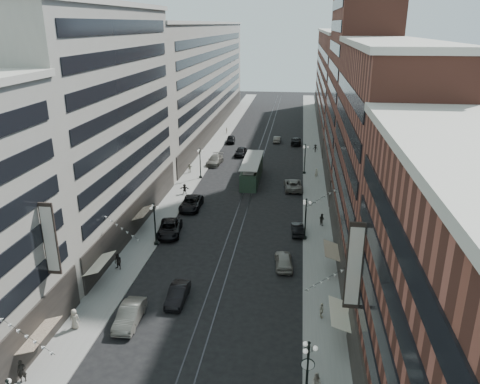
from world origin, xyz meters
The scene contains 40 objects.
ground centered at (0.00, 60.00, 0.00)m, with size 220.00×220.00×0.00m, color black.
sidewalk_west centered at (-11.00, 70.00, 0.07)m, with size 4.00×180.00×0.15m, color gray.
sidewalk_east centered at (11.00, 70.00, 0.07)m, with size 4.00×180.00×0.15m, color gray.
rail_west centered at (-0.70, 70.00, 0.01)m, with size 0.12×180.00×0.02m, color #2D2D33.
rail_east centered at (0.70, 70.00, 0.01)m, with size 0.12×180.00×0.02m, color #2D2D33.
building_west_mid centered at (-17.00, 33.00, 14.00)m, with size 8.00×36.00×28.00m, color gray.
building_west_far centered at (-17.00, 96.00, 13.00)m, with size 8.00×90.00×26.00m, color gray.
building_east_near centered at (17.00, -1.00, 10.00)m, with size 8.00×28.00×20.00m, color brown.
building_east_mid centered at (17.00, 28.00, 12.00)m, with size 8.00×30.00×24.00m, color brown.
building_east_tower centered at (17.00, 56.00, 21.00)m, with size 8.00×26.00×42.00m, color brown.
building_east_far centered at (17.00, 105.00, 12.00)m, with size 8.00×72.00×24.00m, color brown.
lamppost_sw_far centered at (-9.20, 28.00, 3.10)m, with size 1.03×1.14×5.52m.
lamppost_sw_mid centered at (-9.20, 55.00, 3.10)m, with size 1.03×1.14×5.52m.
lamppost_se_near centered at (9.20, 4.00, 3.22)m, with size 1.08×1.14×5.52m.
lamppost_se_far centered at (9.20, 32.00, 3.10)m, with size 1.03×1.14×5.52m.
lamppost_se_mid centered at (9.20, 60.00, 3.10)m, with size 1.03×1.14×5.52m.
streetcar centered at (0.00, 55.20, 1.74)m, with size 3.01×13.59×3.76m.
car_1 centered at (-6.87, 12.10, 0.86)m, with size 1.83×5.24×1.73m, color slate.
car_2 centered at (-8.40, 31.42, 0.85)m, with size 2.82×6.12×1.70m, color black.
car_4 centered at (6.81, 24.57, 0.82)m, with size 1.93×4.80×1.64m, color gray.
car_5 centered at (-3.39, 16.21, 0.79)m, with size 1.67×4.78×1.58m, color black.
pedestrian_0 centered at (-12.39, 3.67, 1.08)m, with size 0.68×0.45×1.87m, color black.
pedestrian_1 centered at (-11.45, 10.54, 1.11)m, with size 0.94×0.51×1.93m, color #A69C89.
pedestrian_2 centered at (-11.55, 21.38, 1.10)m, with size 0.92×0.51×1.90m, color black.
pedestrian_4 centered at (10.71, 14.98, 0.92)m, with size 0.90×0.41×1.53m, color beige.
car_7 centered at (-7.63, 40.72, 0.86)m, with size 2.86×6.20×1.72m, color black.
car_8 centered at (-8.25, 64.22, 0.88)m, with size 2.46×6.05×1.76m, color #68655D.
car_9 centered at (-7.73, 82.16, 0.81)m, with size 1.92×4.77×1.63m, color black.
car_10 centered at (8.26, 33.71, 0.71)m, with size 1.50×4.30×1.42m, color black.
car_11 centered at (7.31, 51.28, 0.84)m, with size 2.79×6.05×1.68m, color #68645C.
car_12 centered at (7.33, 82.55, 0.80)m, with size 2.24×5.51×1.60m, color black.
car_13 centered at (-4.00, 71.25, 0.88)m, with size 2.07×5.15×1.76m, color black.
car_14 centered at (2.91, 84.11, 0.71)m, with size 1.50×4.30×1.42m, color slate.
pedestrian_5 centered at (-10.06, 46.57, 0.98)m, with size 1.54×0.44×1.66m, color black.
pedestrian_6 centered at (-11.83, 57.82, 1.03)m, with size 1.04×0.47×1.77m, color #ADA68F.
pedestrian_7 centered at (11.51, 36.70, 0.99)m, with size 0.81×0.45×1.68m, color black.
pedestrian_8 centered at (11.31, 57.66, 1.03)m, with size 0.64×0.42×1.76m, color #ADA28F.
pedestrian_9 centered at (11.56, 75.48, 0.99)m, with size 1.09×0.45×1.69m, color black.
pedestrian_extra_0 centered at (-10.09, 91.06, 0.90)m, with size 0.88×0.40×1.50m, color beige.
pedestrian_extra_1 centered at (10.00, 5.52, 0.94)m, with size 0.76×0.42×1.57m, color #A29486.
Camera 1 is at (7.87, -22.96, 26.15)m, focal length 35.00 mm.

